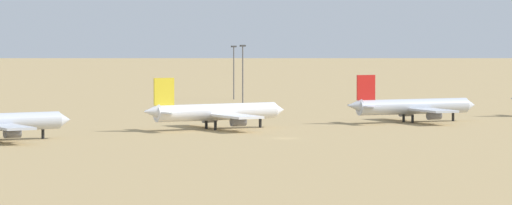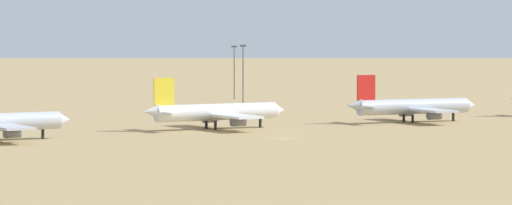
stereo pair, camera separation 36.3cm
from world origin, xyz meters
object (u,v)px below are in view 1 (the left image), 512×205
Objects in this scene: parked_jet_yellow_2 at (215,112)px; light_pole_west at (243,71)px; parked_jet_red_3 at (412,107)px; light_pole_mid at (234,69)px.

parked_jet_yellow_2 is 94.87m from light_pole_west.
parked_jet_yellow_2 is 51.59m from parked_jet_red_3.
light_pole_mid is at bearing 60.03° from parked_jet_yellow_2.
light_pole_mid is (18.50, 31.95, -0.42)m from light_pole_west.
light_pole_west reaches higher than parked_jet_red_3.
parked_jet_yellow_2 is 2.14× the size of light_pole_mid.
light_pole_mid reaches higher than parked_jet_red_3.
parked_jet_yellow_2 is at bearing -125.83° from light_pole_mid.
light_pole_mid is (25.79, 113.58, 5.71)m from parked_jet_red_3.
parked_jet_red_3 is at bearing -95.10° from light_pole_west.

